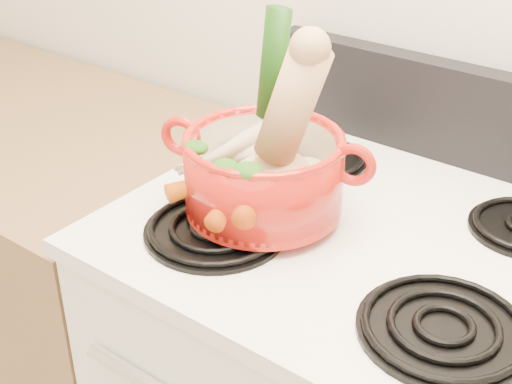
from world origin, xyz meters
The scene contains 21 objects.
cooktop centered at (0.00, 1.40, 0.93)m, with size 0.78×0.67×0.03m, color white.
control_backsplash centered at (0.00, 1.70, 1.04)m, with size 0.76×0.05×0.18m, color black.
counter_left centered at (-1.07, 1.40, 0.45)m, with size 1.36×0.65×0.90m, color brown.
burner_front_left centered at (-0.19, 1.24, 0.96)m, with size 0.22×0.22×0.02m, color black.
burner_front_right centered at (0.19, 1.24, 0.96)m, with size 0.22×0.22×0.02m, color black.
burner_back_left centered at (-0.19, 1.54, 0.96)m, with size 0.17×0.17×0.02m, color black.
dutch_oven centered at (-0.16, 1.32, 1.03)m, with size 0.25×0.25×0.12m, color #B6180F.
pot_handle_left centered at (-0.29, 1.28, 1.07)m, with size 0.07×0.07×0.02m, color #B6180F.
pot_handle_right centered at (-0.03, 1.37, 1.07)m, with size 0.07×0.07×0.02m, color #B6180F.
squash centered at (-0.12, 1.31, 1.13)m, with size 0.11×0.11×0.27m, color tan, non-canonical shape.
leek centered at (-0.16, 1.34, 1.14)m, with size 0.05×0.05×0.30m, color white.
ginger centered at (-0.12, 1.40, 1.01)m, with size 0.07×0.05×0.04m, color tan.
parsnip_0 centered at (-0.21, 1.33, 1.02)m, with size 0.04×0.04×0.21m, color beige.
parsnip_1 centered at (-0.25, 1.35, 1.02)m, with size 0.04×0.04×0.18m, color beige.
parsnip_2 centered at (-0.21, 1.38, 1.03)m, with size 0.04×0.04×0.20m, color beige.
parsnip_3 centered at (-0.25, 1.34, 1.03)m, with size 0.04×0.04×0.18m, color beige.
parsnip_4 centered at (-0.24, 1.37, 1.04)m, with size 0.04×0.04×0.22m, color beige.
parsnip_5 centered at (-0.24, 1.37, 1.05)m, with size 0.05×0.05×0.24m, color beige.
carrot_0 centered at (-0.17, 1.26, 1.01)m, with size 0.03×0.03×0.16m, color #D5440A.
carrot_1 centered at (-0.22, 1.27, 1.02)m, with size 0.03×0.03×0.14m, color #D4540A.
carrot_2 centered at (-0.15, 1.28, 1.03)m, with size 0.04×0.04×0.19m, color #C13309.
Camera 1 is at (0.42, 0.54, 1.56)m, focal length 50.00 mm.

